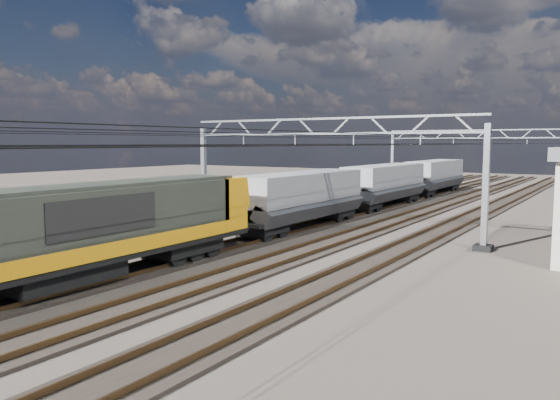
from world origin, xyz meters
The scene contains 12 objects.
ground centered at (0.00, 0.00, 0.00)m, with size 160.00×160.00×0.00m, color #2A2420.
track_outer_west centered at (-6.00, 0.00, 0.07)m, with size 2.60×140.00×0.30m.
track_loco centered at (-2.00, 0.00, 0.07)m, with size 2.60×140.00×0.30m.
track_inner_east centered at (2.00, 0.00, 0.07)m, with size 2.60×140.00×0.30m.
track_outer_east centered at (6.00, 0.00, 0.07)m, with size 2.60×140.00×0.30m.
catenary_gantry_mid centered at (0.00, 4.00, 3.91)m, with size 19.90×0.90×7.11m.
catenary_gantry_far centered at (0.00, 40.00, 3.91)m, with size 19.90×0.90×7.11m.
overhead_wires centered at (0.00, 8.00, 5.75)m, with size 12.03×140.00×0.53m.
locomotive centered at (-2.00, -12.89, 2.33)m, with size 2.76×21.10×3.62m.
hopper_wagon_lead centered at (-2.00, 4.80, 2.23)m, with size 3.38×13.00×3.25m.
hopper_wagon_mid centered at (-2.00, 19.00, 2.23)m, with size 3.38×13.00×3.25m.
hopper_wagon_third centered at (-2.00, 33.20, 2.23)m, with size 3.38×13.00×3.25m.
Camera 1 is at (15.73, -25.31, 5.60)m, focal length 35.00 mm.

